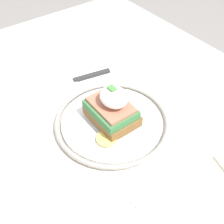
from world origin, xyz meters
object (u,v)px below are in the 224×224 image
sandwich (112,109)px  fork (160,178)px  plate (112,121)px  knife (77,80)px

sandwich → fork: sandwich is taller
plate → knife: bearing=-5.3°
sandwich → fork: (-0.15, 0.01, -0.04)m
plate → fork: plate is taller
sandwich → fork: bearing=177.0°
plate → knife: size_ratio=1.18×
fork → knife: bearing=-4.4°
plate → knife: 0.16m
fork → sandwich: bearing=-3.0°
sandwich → knife: (0.16, -0.02, -0.04)m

